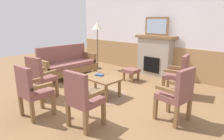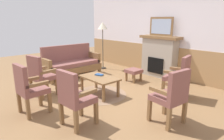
{
  "view_description": "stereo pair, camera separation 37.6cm",
  "coord_description": "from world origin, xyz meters",
  "px_view_note": "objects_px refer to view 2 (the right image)",
  "views": [
    {
      "loc": [
        3.19,
        -3.04,
        1.76
      ],
      "look_at": [
        0.0,
        0.35,
        0.55
      ],
      "focal_mm": 31.12,
      "sensor_mm": 36.0,
      "label": 1
    },
    {
      "loc": [
        3.45,
        -2.77,
        1.76
      ],
      "look_at": [
        0.0,
        0.35,
        0.55
      ],
      "focal_mm": 31.12,
      "sensor_mm": 36.0,
      "label": 2
    }
  ],
  "objects_px": {
    "fireplace": "(159,56)",
    "armchair_front_center": "(74,96)",
    "armchair_by_window_left": "(179,75)",
    "armchair_front_left": "(29,87)",
    "coffee_table": "(99,79)",
    "armchair_near_fireplace": "(172,94)",
    "book_on_table": "(99,75)",
    "floor_lamp_by_couch": "(103,29)",
    "footstool": "(134,72)",
    "armchair_corner_left": "(40,74)",
    "framed_picture": "(161,26)",
    "couch": "(72,64)"
  },
  "relations": [
    {
      "from": "fireplace",
      "to": "armchair_front_center",
      "type": "height_order",
      "value": "fireplace"
    },
    {
      "from": "armchair_by_window_left",
      "to": "armchair_front_left",
      "type": "bearing_deg",
      "value": -117.21
    },
    {
      "from": "coffee_table",
      "to": "armchair_by_window_left",
      "type": "height_order",
      "value": "armchair_by_window_left"
    },
    {
      "from": "armchair_near_fireplace",
      "to": "armchair_front_center",
      "type": "relative_size",
      "value": 1.0
    },
    {
      "from": "book_on_table",
      "to": "floor_lamp_by_couch",
      "type": "distance_m",
      "value": 2.64
    },
    {
      "from": "footstool",
      "to": "armchair_corner_left",
      "type": "distance_m",
      "value": 2.58
    },
    {
      "from": "framed_picture",
      "to": "book_on_table",
      "type": "distance_m",
      "value": 2.55
    },
    {
      "from": "framed_picture",
      "to": "book_on_table",
      "type": "bearing_deg",
      "value": -93.57
    },
    {
      "from": "couch",
      "to": "armchair_by_window_left",
      "type": "height_order",
      "value": "same"
    },
    {
      "from": "book_on_table",
      "to": "armchair_near_fireplace",
      "type": "xyz_separation_m",
      "value": [
        2.0,
        -0.03,
        0.08
      ]
    },
    {
      "from": "book_on_table",
      "to": "armchair_front_center",
      "type": "bearing_deg",
      "value": -53.17
    },
    {
      "from": "fireplace",
      "to": "armchair_near_fireplace",
      "type": "relative_size",
      "value": 1.33
    },
    {
      "from": "book_on_table",
      "to": "framed_picture",
      "type": "bearing_deg",
      "value": 86.43
    },
    {
      "from": "framed_picture",
      "to": "couch",
      "type": "height_order",
      "value": "framed_picture"
    },
    {
      "from": "framed_picture",
      "to": "armchair_front_left",
      "type": "relative_size",
      "value": 0.82
    },
    {
      "from": "armchair_near_fireplace",
      "to": "floor_lamp_by_couch",
      "type": "distance_m",
      "value": 4.27
    },
    {
      "from": "footstool",
      "to": "armchair_corner_left",
      "type": "relative_size",
      "value": 0.41
    },
    {
      "from": "floor_lamp_by_couch",
      "to": "footstool",
      "type": "bearing_deg",
      "value": -9.97
    },
    {
      "from": "fireplace",
      "to": "armchair_front_left",
      "type": "height_order",
      "value": "fireplace"
    },
    {
      "from": "armchair_by_window_left",
      "to": "fireplace",
      "type": "bearing_deg",
      "value": 139.72
    },
    {
      "from": "armchair_near_fireplace",
      "to": "framed_picture",
      "type": "bearing_deg",
      "value": 128.63
    },
    {
      "from": "framed_picture",
      "to": "armchair_corner_left",
      "type": "distance_m",
      "value": 3.71
    },
    {
      "from": "framed_picture",
      "to": "armchair_by_window_left",
      "type": "relative_size",
      "value": 0.82
    },
    {
      "from": "fireplace",
      "to": "armchair_front_center",
      "type": "relative_size",
      "value": 1.33
    },
    {
      "from": "footstool",
      "to": "armchair_by_window_left",
      "type": "xyz_separation_m",
      "value": [
        1.51,
        -0.14,
        0.25
      ]
    },
    {
      "from": "armchair_near_fireplace",
      "to": "armchair_by_window_left",
      "type": "bearing_deg",
      "value": 113.92
    },
    {
      "from": "fireplace",
      "to": "book_on_table",
      "type": "xyz_separation_m",
      "value": [
        -0.14,
        -2.29,
        -0.2
      ]
    },
    {
      "from": "armchair_near_fireplace",
      "to": "couch",
      "type": "bearing_deg",
      "value": 175.85
    },
    {
      "from": "framed_picture",
      "to": "coffee_table",
      "type": "height_order",
      "value": "framed_picture"
    },
    {
      "from": "coffee_table",
      "to": "armchair_front_center",
      "type": "relative_size",
      "value": 0.98
    },
    {
      "from": "fireplace",
      "to": "armchair_corner_left",
      "type": "distance_m",
      "value": 3.56
    },
    {
      "from": "footstool",
      "to": "floor_lamp_by_couch",
      "type": "bearing_deg",
      "value": 170.03
    },
    {
      "from": "armchair_by_window_left",
      "to": "couch",
      "type": "bearing_deg",
      "value": -163.64
    },
    {
      "from": "book_on_table",
      "to": "armchair_corner_left",
      "type": "distance_m",
      "value": 1.37
    },
    {
      "from": "couch",
      "to": "coffee_table",
      "type": "height_order",
      "value": "couch"
    },
    {
      "from": "armchair_near_fireplace",
      "to": "armchair_front_left",
      "type": "relative_size",
      "value": 1.0
    },
    {
      "from": "framed_picture",
      "to": "footstool",
      "type": "relative_size",
      "value": 2.0
    },
    {
      "from": "coffee_table",
      "to": "footstool",
      "type": "relative_size",
      "value": 2.4
    },
    {
      "from": "couch",
      "to": "coffee_table",
      "type": "xyz_separation_m",
      "value": [
        1.82,
        -0.32,
        -0.01
      ]
    },
    {
      "from": "framed_picture",
      "to": "footstool",
      "type": "xyz_separation_m",
      "value": [
        -0.18,
        -0.98,
        -1.28
      ]
    },
    {
      "from": "armchair_near_fireplace",
      "to": "armchair_front_left",
      "type": "height_order",
      "value": "same"
    },
    {
      "from": "armchair_front_left",
      "to": "floor_lamp_by_couch",
      "type": "relative_size",
      "value": 0.58
    },
    {
      "from": "coffee_table",
      "to": "armchair_near_fireplace",
      "type": "bearing_deg",
      "value": 1.68
    },
    {
      "from": "footstool",
      "to": "armchair_corner_left",
      "type": "xyz_separation_m",
      "value": [
        -0.68,
        -2.48,
        0.25
      ]
    },
    {
      "from": "armchair_front_center",
      "to": "armchair_corner_left",
      "type": "relative_size",
      "value": 1.0
    },
    {
      "from": "footstool",
      "to": "armchair_near_fireplace",
      "type": "bearing_deg",
      "value": -33.42
    },
    {
      "from": "book_on_table",
      "to": "floor_lamp_by_couch",
      "type": "relative_size",
      "value": 0.11
    },
    {
      "from": "armchair_by_window_left",
      "to": "armchair_front_left",
      "type": "height_order",
      "value": "same"
    },
    {
      "from": "armchair_front_center",
      "to": "armchair_near_fireplace",
      "type": "bearing_deg",
      "value": 50.25
    },
    {
      "from": "footstool",
      "to": "armchair_by_window_left",
      "type": "distance_m",
      "value": 1.53
    }
  ]
}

